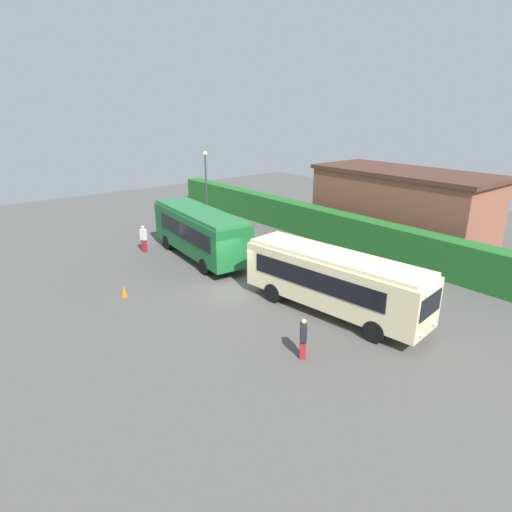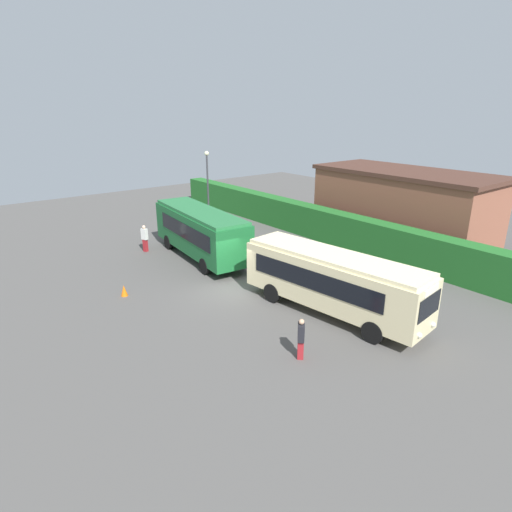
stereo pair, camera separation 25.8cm
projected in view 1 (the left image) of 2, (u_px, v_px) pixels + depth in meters
ground_plane at (233, 290)px, 23.64m from camera, size 64.00×64.00×0.00m
bus_green at (200, 231)px, 28.07m from camera, size 9.56×3.41×3.23m
bus_cream at (334, 279)px, 20.43m from camera, size 9.61×3.45×3.03m
person_left at (144, 238)px, 29.47m from camera, size 0.49×0.39×1.87m
person_center at (303, 338)px, 16.95m from camera, size 0.54×0.53×1.73m
hedge_row at (359, 234)px, 29.69m from camera, size 44.00×1.35×2.35m
depot_building at (401, 205)px, 31.95m from camera, size 13.19×5.95×5.18m
traffic_cone at (124, 291)px, 22.70m from camera, size 0.36×0.36×0.60m
lamppost at (206, 182)px, 34.01m from camera, size 0.36×0.36×6.27m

